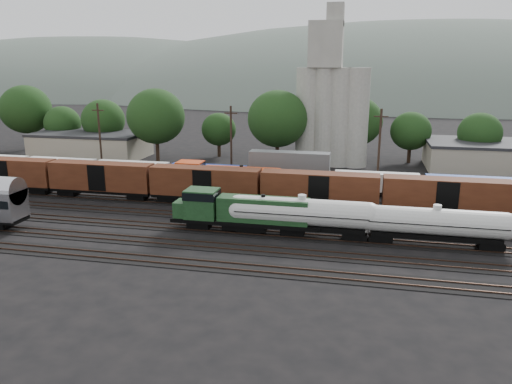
% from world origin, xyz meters
% --- Properties ---
extents(ground, '(600.00, 600.00, 0.00)m').
position_xyz_m(ground, '(0.00, 0.00, 0.00)').
color(ground, black).
extents(tracks, '(180.00, 33.20, 0.20)m').
position_xyz_m(tracks, '(0.00, 0.00, 0.05)').
color(tracks, black).
rests_on(tracks, ground).
extents(green_locomotive, '(17.10, 3.02, 4.53)m').
position_xyz_m(green_locomotive, '(-3.98, -5.00, 2.58)').
color(green_locomotive, black).
rests_on(green_locomotive, ground).
extents(tank_car_a, '(17.33, 3.10, 4.54)m').
position_xyz_m(tank_car_a, '(3.37, -5.00, 2.70)').
color(tank_car_a, silver).
rests_on(tank_car_a, ground).
extents(tank_car_b, '(16.31, 2.92, 4.27)m').
position_xyz_m(tank_car_b, '(17.50, -5.00, 2.55)').
color(tank_car_b, silver).
rests_on(tank_car_b, ground).
extents(orange_locomotive, '(18.37, 3.06, 4.59)m').
position_xyz_m(orange_locomotive, '(-10.39, 10.00, 2.61)').
color(orange_locomotive, black).
rests_on(orange_locomotive, ground).
extents(boxcar_string, '(138.20, 2.90, 4.20)m').
position_xyz_m(boxcar_string, '(-11.02, 5.00, 3.12)').
color(boxcar_string, black).
rests_on(boxcar_string, ground).
extents(container_wall, '(187.31, 2.60, 5.80)m').
position_xyz_m(container_wall, '(20.08, 15.00, 2.34)').
color(container_wall, black).
rests_on(container_wall, ground).
extents(grain_silo, '(13.40, 5.00, 29.00)m').
position_xyz_m(grain_silo, '(3.28, 36.00, 11.26)').
color(grain_silo, '#A5A297').
rests_on(grain_silo, ground).
extents(industrial_sheds, '(119.38, 17.26, 5.10)m').
position_xyz_m(industrial_sheds, '(6.63, 35.25, 2.56)').
color(industrial_sheds, '#9E937F').
rests_on(industrial_sheds, ground).
extents(tree_band, '(166.61, 19.24, 14.14)m').
position_xyz_m(tree_band, '(-4.61, 36.71, 7.75)').
color(tree_band, black).
rests_on(tree_band, ground).
extents(utility_poles, '(122.20, 0.36, 12.00)m').
position_xyz_m(utility_poles, '(0.00, 22.00, 6.21)').
color(utility_poles, black).
rests_on(utility_poles, ground).
extents(distant_hills, '(860.00, 286.00, 130.00)m').
position_xyz_m(distant_hills, '(23.92, 260.00, -20.56)').
color(distant_hills, '#59665B').
rests_on(distant_hills, ground).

